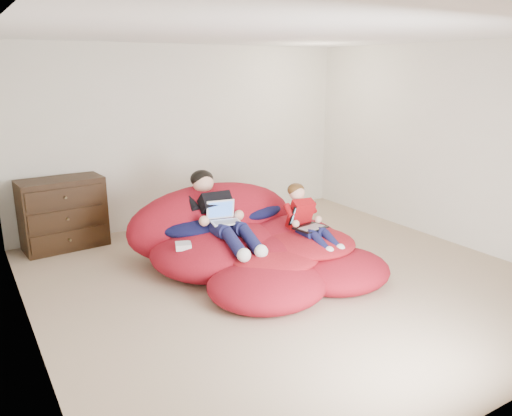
% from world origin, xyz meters
% --- Properties ---
extents(room_shell, '(5.10, 5.10, 2.77)m').
position_xyz_m(room_shell, '(0.00, 0.00, 0.22)').
color(room_shell, tan).
rests_on(room_shell, ground).
extents(dresser, '(1.02, 0.59, 0.88)m').
position_xyz_m(dresser, '(-1.82, 2.24, 0.44)').
color(dresser, black).
rests_on(dresser, ground).
extents(beanbag_pile, '(2.41, 2.42, 0.94)m').
position_xyz_m(beanbag_pile, '(-0.17, 0.51, 0.27)').
color(beanbag_pile, '#AC1324').
rests_on(beanbag_pile, ground).
extents(cream_pillow, '(0.42, 0.27, 0.27)m').
position_xyz_m(cream_pillow, '(-0.65, 1.34, 0.62)').
color(cream_pillow, beige).
rests_on(cream_pillow, beanbag_pile).
extents(older_boy, '(0.37, 1.33, 0.72)m').
position_xyz_m(older_boy, '(-0.48, 0.65, 0.67)').
color(older_boy, black).
rests_on(older_boy, beanbag_pile).
extents(younger_boy, '(0.28, 0.85, 0.62)m').
position_xyz_m(younger_boy, '(0.35, 0.13, 0.61)').
color(younger_boy, '#B71016').
rests_on(younger_boy, beanbag_pile).
extents(laptop_white, '(0.34, 0.31, 0.23)m').
position_xyz_m(laptop_white, '(-0.48, 0.50, 0.64)').
color(laptop_white, white).
rests_on(laptop_white, older_boy).
extents(laptop_black, '(0.38, 0.39, 0.24)m').
position_xyz_m(laptop_black, '(0.35, 0.11, 0.55)').
color(laptop_black, black).
rests_on(laptop_black, younger_boy).
extents(power_adapter, '(0.20, 0.20, 0.06)m').
position_xyz_m(power_adapter, '(-0.99, 0.43, 0.42)').
color(power_adapter, white).
rests_on(power_adapter, beanbag_pile).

